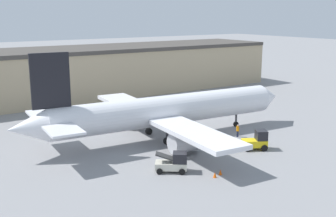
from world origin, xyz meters
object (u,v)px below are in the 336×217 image
(ground_crew_worker, at_px, (238,130))
(safety_cone_far, at_px, (220,172))
(baggage_tug, at_px, (257,141))
(safety_cone_near, at_px, (215,175))
(airplane, at_px, (161,112))
(belt_loader_truck, at_px, (174,163))

(ground_crew_worker, xyz_separation_m, safety_cone_far, (-10.46, -8.71, -0.61))
(baggage_tug, height_order, safety_cone_near, baggage_tug)
(airplane, xyz_separation_m, ground_crew_worker, (8.61, -4.85, -2.67))
(baggage_tug, relative_size, safety_cone_far, 5.97)
(baggage_tug, bearing_deg, airplane, 154.48)
(airplane, distance_m, baggage_tug, 12.29)
(airplane, relative_size, ground_crew_worker, 22.96)
(ground_crew_worker, bearing_deg, safety_cone_far, -93.89)
(ground_crew_worker, relative_size, safety_cone_far, 3.01)
(belt_loader_truck, distance_m, safety_cone_near, 4.36)
(belt_loader_truck, height_order, safety_cone_near, belt_loader_truck)
(baggage_tug, distance_m, belt_loader_truck, 12.20)
(ground_crew_worker, height_order, safety_cone_near, ground_crew_worker)
(ground_crew_worker, bearing_deg, belt_loader_truck, -112.29)
(baggage_tug, distance_m, safety_cone_far, 9.59)
(ground_crew_worker, bearing_deg, baggage_tug, -62.14)
(baggage_tug, xyz_separation_m, safety_cone_far, (-8.80, -3.74, -0.77))
(safety_cone_near, height_order, safety_cone_far, same)
(belt_loader_truck, relative_size, safety_cone_near, 6.35)
(ground_crew_worker, relative_size, baggage_tug, 0.50)
(airplane, relative_size, safety_cone_far, 69.10)
(baggage_tug, xyz_separation_m, belt_loader_truck, (-12.19, -0.45, -0.08))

